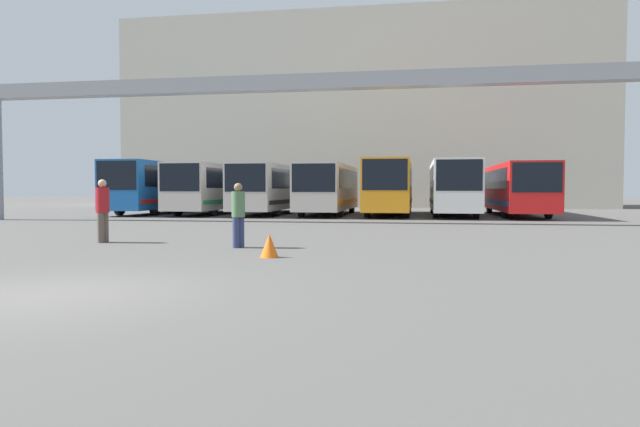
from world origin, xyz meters
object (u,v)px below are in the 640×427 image
at_px(bus_slot_3, 329,186).
at_px(traffic_cone, 269,245).
at_px(bus_slot_4, 390,184).
at_px(bus_slot_6, 516,187).
at_px(pedestrian_mid_right, 103,209).
at_px(bus_slot_1, 213,186).
at_px(bus_slot_0, 159,184).
at_px(pedestrian_near_left, 238,213).
at_px(bus_slot_2, 274,186).
at_px(bus_slot_5, 453,185).

height_order(bus_slot_3, traffic_cone, bus_slot_3).
bearing_deg(bus_slot_4, bus_slot_6, 4.41).
distance_m(bus_slot_4, pedestrian_mid_right, 20.70).
height_order(bus_slot_3, pedestrian_mid_right, bus_slot_3).
bearing_deg(bus_slot_1, bus_slot_3, 0.28).
height_order(bus_slot_0, pedestrian_mid_right, bus_slot_0).
relative_size(bus_slot_6, pedestrian_near_left, 6.96).
bearing_deg(bus_slot_4, bus_slot_3, -174.45).
bearing_deg(bus_slot_4, bus_slot_2, 174.76).
relative_size(bus_slot_3, bus_slot_4, 0.93).
xyz_separation_m(bus_slot_6, pedestrian_near_left, (-10.48, -20.59, -0.80)).
xyz_separation_m(bus_slot_1, pedestrian_near_left, (8.05, -19.62, -0.85)).
bearing_deg(bus_slot_6, bus_slot_2, 179.58).
xyz_separation_m(bus_slot_2, bus_slot_3, (3.71, -1.04, -0.02)).
relative_size(pedestrian_near_left, pedestrian_mid_right, 0.93).
xyz_separation_m(bus_slot_2, pedestrian_mid_right, (-0.05, -19.96, -0.76)).
bearing_deg(bus_slot_6, bus_slot_5, -172.58).
relative_size(bus_slot_1, pedestrian_near_left, 5.85).
bearing_deg(bus_slot_2, bus_slot_4, -5.24).
distance_m(pedestrian_near_left, traffic_cone, 2.50).
relative_size(bus_slot_2, bus_slot_4, 1.12).
xyz_separation_m(bus_slot_2, bus_slot_5, (11.12, -0.59, 0.07)).
xyz_separation_m(bus_slot_1, bus_slot_3, (7.41, 0.04, -0.04)).
height_order(pedestrian_near_left, pedestrian_mid_right, pedestrian_mid_right).
bearing_deg(pedestrian_near_left, bus_slot_1, -125.85).
distance_m(bus_slot_1, bus_slot_4, 11.13).
distance_m(bus_slot_2, bus_slot_5, 11.14).
bearing_deg(pedestrian_near_left, bus_slot_3, -146.30).
height_order(bus_slot_6, pedestrian_mid_right, bus_slot_6).
distance_m(bus_slot_2, pedestrian_mid_right, 19.98).
xyz_separation_m(bus_slot_0, bus_slot_4, (14.83, 0.16, -0.02)).
xyz_separation_m(bus_slot_4, bus_slot_5, (3.71, 0.09, -0.03)).
xyz_separation_m(bus_slot_1, pedestrian_mid_right, (3.65, -18.89, -0.79)).
bearing_deg(bus_slot_5, bus_slot_6, 7.42).
xyz_separation_m(bus_slot_1, traffic_cone, (9.44, -21.61, -1.50)).
bearing_deg(bus_slot_2, pedestrian_near_left, -78.14).
bearing_deg(bus_slot_4, traffic_cone, -94.37).
bearing_deg(traffic_cone, bus_slot_6, 68.05).
relative_size(bus_slot_4, pedestrian_near_left, 6.30).
distance_m(bus_slot_4, pedestrian_near_left, 20.27).
xyz_separation_m(bus_slot_4, traffic_cone, (-1.68, -22.00, -1.58)).
xyz_separation_m(bus_slot_2, bus_slot_4, (7.41, -0.68, 0.10)).
bearing_deg(bus_slot_1, traffic_cone, -66.40).
height_order(bus_slot_4, pedestrian_mid_right, bus_slot_4).
bearing_deg(bus_slot_3, pedestrian_mid_right, -101.24).
relative_size(bus_slot_5, pedestrian_mid_right, 5.98).
bearing_deg(bus_slot_3, bus_slot_2, 164.32).
distance_m(bus_slot_3, pedestrian_mid_right, 19.31).
relative_size(pedestrian_mid_right, traffic_cone, 3.37).
height_order(bus_slot_5, pedestrian_near_left, bus_slot_5).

